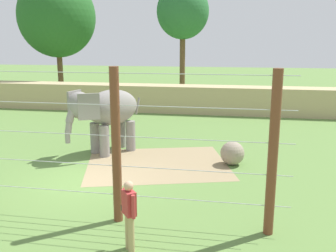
# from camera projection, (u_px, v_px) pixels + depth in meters

# --- Properties ---
(ground_plane) EXTENTS (120.00, 120.00, 0.00)m
(ground_plane) POSITION_uv_depth(u_px,v_px,m) (86.00, 181.00, 12.72)
(ground_plane) COLOR #5B7F3D
(dirt_patch) EXTENTS (6.35, 5.64, 0.01)m
(dirt_patch) POSITION_uv_depth(u_px,v_px,m) (157.00, 164.00, 14.52)
(dirt_patch) COLOR #937F5B
(dirt_patch) RESTS_ON ground
(embankment_wall) EXTENTS (36.00, 1.80, 1.79)m
(embankment_wall) POSITION_uv_depth(u_px,v_px,m) (162.00, 98.00, 25.33)
(embankment_wall) COLOR tan
(embankment_wall) RESTS_ON ground
(elephant) EXTENTS (2.88, 3.24, 2.74)m
(elephant) POSITION_uv_depth(u_px,v_px,m) (106.00, 111.00, 15.58)
(elephant) COLOR gray
(elephant) RESTS_ON ground
(enrichment_ball) EXTENTS (0.92, 0.92, 0.92)m
(enrichment_ball) POSITION_uv_depth(u_px,v_px,m) (232.00, 153.00, 14.32)
(enrichment_ball) COLOR gray
(enrichment_ball) RESTS_ON ground
(cable_fence) EXTENTS (12.65, 0.24, 4.07)m
(cable_fence) POSITION_uv_depth(u_px,v_px,m) (44.00, 143.00, 9.83)
(cable_fence) COLOR brown
(cable_fence) RESTS_ON ground
(zookeeper) EXTENTS (0.47, 0.50, 1.67)m
(zookeeper) POSITION_uv_depth(u_px,v_px,m) (129.00, 212.00, 8.31)
(zookeeper) COLOR tan
(zookeeper) RESTS_ON ground
(tree_far_left) EXTENTS (4.13, 4.13, 9.16)m
(tree_far_left) POSITION_uv_depth(u_px,v_px,m) (183.00, 12.00, 29.40)
(tree_far_left) COLOR brown
(tree_far_left) RESTS_ON ground
(tree_left_of_centre) EXTENTS (6.17, 6.17, 9.86)m
(tree_left_of_centre) POSITION_uv_depth(u_px,v_px,m) (57.00, 17.00, 30.04)
(tree_left_of_centre) COLOR brown
(tree_left_of_centre) RESTS_ON ground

